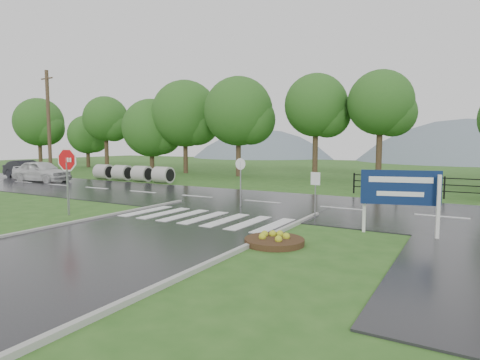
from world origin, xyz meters
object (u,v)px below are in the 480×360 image
Objects in this scene: culvert_pipes at (132,173)px; car_dark at (26,178)px; estate_billboard at (400,191)px; car_white at (42,182)px; stop_sign at (67,166)px.

culvert_pipes is 10.05m from car_dark.
estate_billboard is 31.34m from car_dark.
estate_billboard is 0.52× the size of car_dark.
car_dark is (-4.40, 1.49, 0.00)m from car_white.
car_white is (-5.30, -4.03, -0.60)m from culvert_pipes.
car_white is (-13.89, 8.07, -2.02)m from stop_sign.
estate_billboard is 26.73m from car_white.
estate_billboard reaches higher than car_dark.
estate_billboard is at bearing -106.23° from car_white.
stop_sign reaches higher than estate_billboard.
estate_billboard reaches higher than culvert_pipes.
estate_billboard is (12.30, 2.93, -0.57)m from stop_sign.
car_white is (-26.19, 5.14, -1.45)m from estate_billboard.
culvert_pipes is at bearing 156.30° from estate_billboard.
car_dark is at bearing 152.40° from stop_sign.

